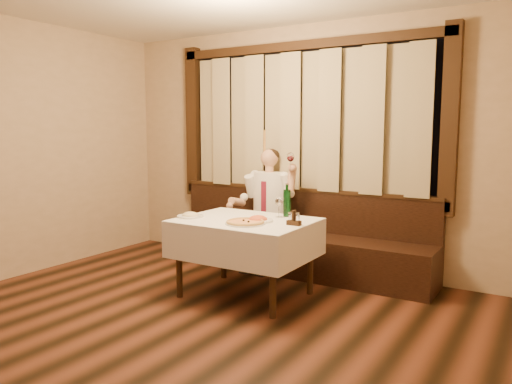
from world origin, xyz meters
The scene contains 10 objects.
room centered at (0.00, 0.97, 1.50)m, with size 5.01×6.01×2.81m.
banquette centered at (0.00, 2.72, 0.31)m, with size 3.20×0.61×0.94m.
dining_table centered at (0.00, 1.70, 0.65)m, with size 1.27×0.97×0.76m.
pizza centered at (0.13, 1.50, 0.77)m, with size 0.37×0.37×0.04m.
pasta_red centered at (0.16, 1.68, 0.80)m, with size 0.29×0.29×0.10m.
pasta_cream centered at (-0.53, 1.52, 0.79)m, with size 0.26×0.26×0.09m.
green_bottle centered at (0.26, 2.05, 0.90)m, with size 0.07×0.07×0.33m.
table_wine_glass centered at (0.22, 1.97, 0.90)m, with size 0.08×0.08×0.20m.
cruet_caddy centered at (0.53, 1.69, 0.80)m, with size 0.13×0.06×0.14m.
seated_man centered at (-0.31, 2.63, 0.81)m, with size 0.76×0.57×1.39m.
Camera 1 is at (2.55, -2.27, 1.63)m, focal length 35.00 mm.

